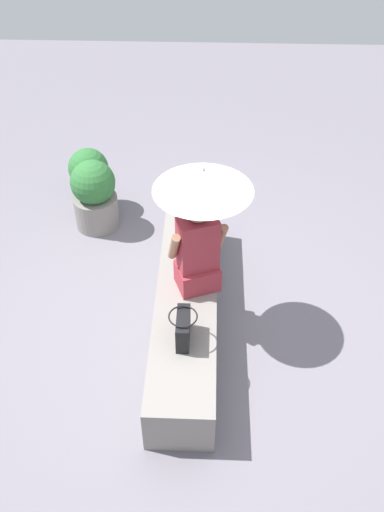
{
  "coord_description": "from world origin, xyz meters",
  "views": [
    {
      "loc": [
        3.4,
        0.18,
        3.75
      ],
      "look_at": [
        -0.02,
        0.05,
        0.78
      ],
      "focal_mm": 38.8,
      "sensor_mm": 36.0,
      "label": 1
    }
  ],
  "objects_px": {
    "person_seated": "(198,251)",
    "magazine": "(193,240)",
    "planter_far": "(95,195)",
    "parasol": "(203,180)",
    "handbag_black": "(183,327)",
    "planter_near": "(90,178)"
  },
  "relations": [
    {
      "from": "person_seated",
      "to": "handbag_black",
      "type": "height_order",
      "value": "person_seated"
    },
    {
      "from": "planter_near",
      "to": "planter_far",
      "type": "height_order",
      "value": "planter_far"
    },
    {
      "from": "parasol",
      "to": "planter_near",
      "type": "relative_size",
      "value": 1.58
    },
    {
      "from": "person_seated",
      "to": "planter_near",
      "type": "xyz_separation_m",
      "value": [
        -1.69,
        -1.25,
        -0.43
      ]
    },
    {
      "from": "magazine",
      "to": "planter_far",
      "type": "relative_size",
      "value": 0.36
    },
    {
      "from": "parasol",
      "to": "planter_far",
      "type": "distance_m",
      "value": 2.07
    },
    {
      "from": "person_seated",
      "to": "handbag_black",
      "type": "xyz_separation_m",
      "value": [
        0.61,
        -0.09,
        -0.26
      ]
    },
    {
      "from": "handbag_black",
      "to": "planter_near",
      "type": "distance_m",
      "value": 2.58
    },
    {
      "from": "person_seated",
      "to": "magazine",
      "type": "height_order",
      "value": "person_seated"
    },
    {
      "from": "parasol",
      "to": "planter_near",
      "type": "distance_m",
      "value": 2.35
    },
    {
      "from": "person_seated",
      "to": "handbag_black",
      "type": "distance_m",
      "value": 0.67
    },
    {
      "from": "magazine",
      "to": "planter_near",
      "type": "xyz_separation_m",
      "value": [
        -1.09,
        -1.18,
        -0.05
      ]
    },
    {
      "from": "magazine",
      "to": "planter_near",
      "type": "distance_m",
      "value": 1.61
    },
    {
      "from": "handbag_black",
      "to": "planter_near",
      "type": "bearing_deg",
      "value": -153.38
    },
    {
      "from": "planter_far",
      "to": "parasol",
      "type": "bearing_deg",
      "value": 41.64
    },
    {
      "from": "parasol",
      "to": "magazine",
      "type": "bearing_deg",
      "value": -170.02
    },
    {
      "from": "person_seated",
      "to": "planter_far",
      "type": "height_order",
      "value": "person_seated"
    },
    {
      "from": "handbag_black",
      "to": "planter_near",
      "type": "xyz_separation_m",
      "value": [
        -2.3,
        -1.16,
        -0.17
      ]
    },
    {
      "from": "person_seated",
      "to": "magazine",
      "type": "relative_size",
      "value": 3.21
    },
    {
      "from": "person_seated",
      "to": "magazine",
      "type": "xyz_separation_m",
      "value": [
        -0.61,
        -0.06,
        -0.38
      ]
    },
    {
      "from": "magazine",
      "to": "planter_far",
      "type": "distance_m",
      "value": 1.32
    },
    {
      "from": "planter_far",
      "to": "magazine",
      "type": "bearing_deg",
      "value": 54.75
    }
  ]
}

